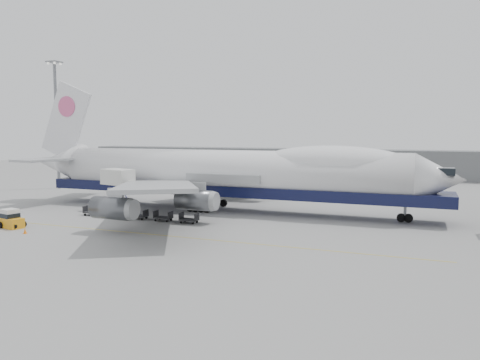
% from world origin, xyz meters
% --- Properties ---
extents(ground, '(260.00, 260.00, 0.00)m').
position_xyz_m(ground, '(0.00, 0.00, 0.00)').
color(ground, gray).
rests_on(ground, ground).
extents(apron_line, '(60.00, 0.15, 0.01)m').
position_xyz_m(apron_line, '(0.00, -6.00, 0.01)').
color(apron_line, gold).
rests_on(apron_line, ground).
extents(hangar, '(110.00, 8.00, 7.00)m').
position_xyz_m(hangar, '(-10.00, 70.00, 3.50)').
color(hangar, slate).
rests_on(hangar, ground).
extents(floodlight_mast, '(2.40, 2.40, 25.43)m').
position_xyz_m(floodlight_mast, '(-42.00, 24.00, 14.27)').
color(floodlight_mast, slate).
rests_on(floodlight_mast, ground).
extents(airliner, '(67.00, 55.30, 19.98)m').
position_xyz_m(airliner, '(0.64, 12.00, 5.62)').
color(airliner, white).
rests_on(airliner, ground).
extents(catering_truck, '(5.51, 4.36, 6.12)m').
position_xyz_m(catering_truck, '(-14.55, 5.95, 3.44)').
color(catering_truck, '#191D4B').
rests_on(catering_truck, ground).
extents(baggage_tug, '(3.39, 2.33, 2.26)m').
position_xyz_m(baggage_tug, '(-19.40, -8.93, 1.00)').
color(baggage_tug, orange).
rests_on(baggage_tug, ground).
extents(traffic_cone, '(0.41, 0.41, 0.60)m').
position_xyz_m(traffic_cone, '(-15.22, -10.86, 0.29)').
color(traffic_cone, orange).
rests_on(traffic_cone, ground).
extents(dolly_0, '(2.30, 1.35, 1.30)m').
position_xyz_m(dolly_0, '(-15.58, 1.36, 0.53)').
color(dolly_0, '#2D2D30').
rests_on(dolly_0, ground).
extents(dolly_1, '(2.30, 1.35, 1.30)m').
position_xyz_m(dolly_1, '(-11.83, 1.36, 0.53)').
color(dolly_1, '#2D2D30').
rests_on(dolly_1, ground).
extents(dolly_2, '(2.30, 1.35, 1.30)m').
position_xyz_m(dolly_2, '(-8.08, 1.36, 0.53)').
color(dolly_2, '#2D2D30').
rests_on(dolly_2, ground).
extents(dolly_3, '(2.30, 1.35, 1.30)m').
position_xyz_m(dolly_3, '(-4.32, 1.36, 0.53)').
color(dolly_3, '#2D2D30').
rests_on(dolly_3, ground).
extents(dolly_4, '(2.30, 1.35, 1.30)m').
position_xyz_m(dolly_4, '(-0.57, 1.36, 0.53)').
color(dolly_4, '#2D2D30').
rests_on(dolly_4, ground).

